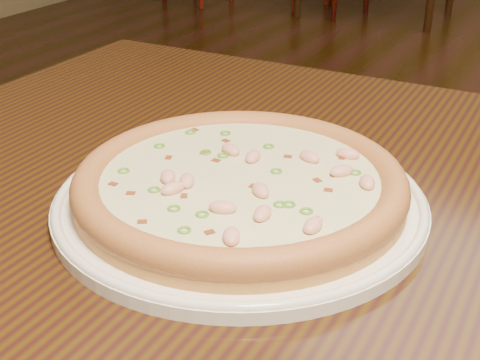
% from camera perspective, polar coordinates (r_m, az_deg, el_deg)
% --- Properties ---
extents(hero_table, '(1.20, 0.80, 0.75)m').
position_cam_1_polar(hero_table, '(0.70, 10.84, -9.94)').
color(hero_table, black).
rests_on(hero_table, ground).
extents(plate, '(0.35, 0.35, 0.02)m').
position_cam_1_polar(plate, '(0.64, 0.00, -1.71)').
color(plate, white).
rests_on(plate, hero_table).
extents(pizza, '(0.32, 0.32, 0.03)m').
position_cam_1_polar(pizza, '(0.63, 0.02, -0.25)').
color(pizza, '#BD8849').
rests_on(pizza, plate).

